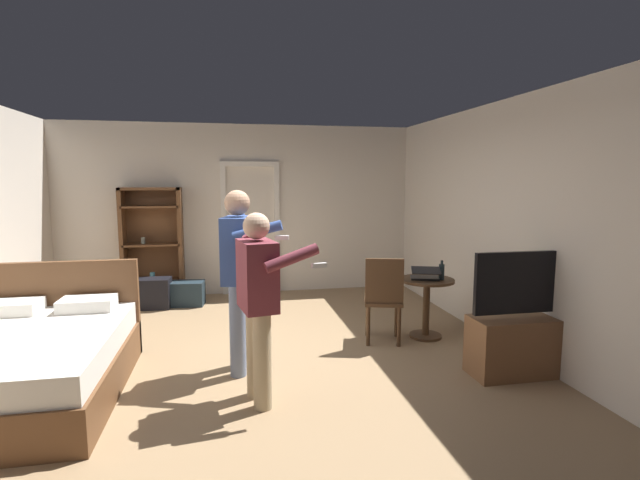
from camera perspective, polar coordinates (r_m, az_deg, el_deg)
name	(u,v)px	position (r m, az deg, el deg)	size (l,w,h in m)	color
ground_plane	(251,364)	(4.92, -8.40, -14.75)	(6.72, 6.72, 0.00)	#997A56
wall_back	(240,210)	(7.68, -9.73, 3.64)	(5.83, 0.12, 2.72)	silver
wall_right	(514,225)	(5.50, 22.55, 1.73)	(0.12, 6.34, 2.72)	silver
doorway_frame	(251,218)	(7.62, -8.46, 2.61)	(0.93, 0.08, 2.13)	white
bed	(26,362)	(4.81, -32.26, -12.51)	(1.54, 2.01, 1.02)	brown
bookshelf	(153,240)	(7.58, -19.75, 0.04)	(0.90, 0.32, 1.73)	brown
tv_flatscreen	(520,337)	(4.90, 23.20, -10.85)	(1.00, 0.40, 1.19)	brown
side_table	(426,298)	(5.64, 12.86, -6.91)	(0.63, 0.63, 0.70)	#4C331E
laptop	(425,275)	(5.52, 12.70, -4.21)	(0.41, 0.41, 0.15)	black
bottle_on_table	(442,272)	(5.56, 14.61, -3.75)	(0.06, 0.06, 0.23)	#1D2B30
wooden_chair	(384,296)	(5.33, 7.76, -6.81)	(0.52, 0.52, 0.99)	#4C331E
person_blue_shirt	(259,295)	(3.86, -7.48, -6.70)	(0.70, 0.60, 1.59)	tan
person_striped_shirt	(240,268)	(4.49, -9.77, -3.38)	(0.61, 0.67, 1.75)	slate
suitcase_dark	(152,293)	(7.19, -19.83, -6.14)	(0.53, 0.31, 0.44)	black
suitcase_small	(186,293)	(7.22, -16.02, -6.28)	(0.52, 0.31, 0.35)	#1E2D38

